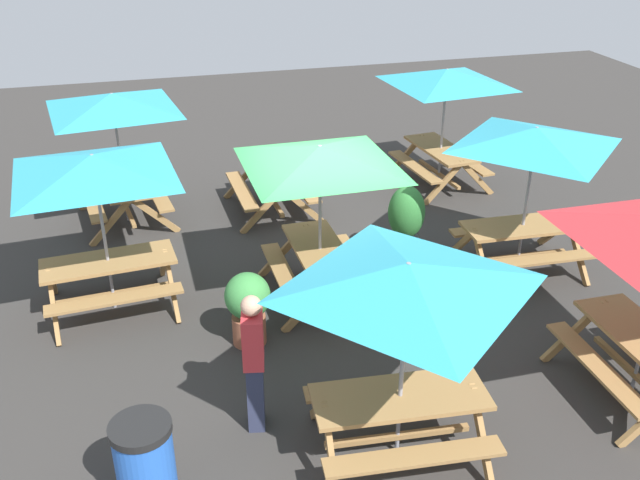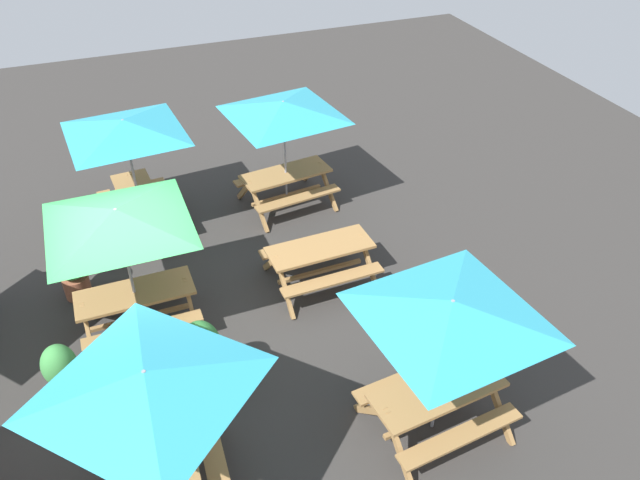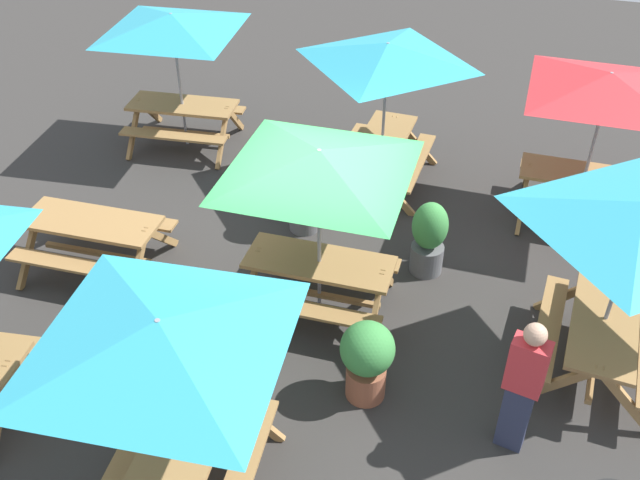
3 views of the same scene
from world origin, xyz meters
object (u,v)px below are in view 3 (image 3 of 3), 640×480
picnic_table_4 (636,228)px  potted_plant_0 (429,237)px  potted_plant_1 (367,358)px  potted_plant_2 (304,188)px  picnic_table_2 (173,33)px  person_standing (523,385)px  picnic_table_1 (319,174)px  picnic_table_7 (387,64)px  picnic_table_5 (163,348)px  picnic_table_6 (606,95)px  picnic_table_0 (93,233)px

picnic_table_4 → potted_plant_0: picnic_table_4 is taller
potted_plant_1 → potted_plant_2: 3.21m
picnic_table_2 → picnic_table_4: bearing=147.4°
potted_plant_0 → potted_plant_2: size_ratio=0.86×
picnic_table_2 → picnic_table_4: 7.55m
potted_plant_1 → person_standing: 1.63m
picnic_table_1 → picnic_table_7: (-0.05, -3.17, 0.00)m
picnic_table_4 → picnic_table_7: 4.57m
picnic_table_5 → picnic_table_6: size_ratio=1.00×
picnic_table_5 → potted_plant_2: size_ratio=2.25×
picnic_table_4 → potted_plant_0: (2.14, -1.19, -1.43)m
picnic_table_0 → picnic_table_6: (-6.17, -3.09, 1.43)m
potted_plant_1 → picnic_table_5: bearing=51.9°
potted_plant_1 → potted_plant_2: (1.61, -2.78, 0.12)m
picnic_table_0 → picnic_table_4: size_ratio=0.79×
picnic_table_2 → picnic_table_5: (-3.00, 6.26, 0.00)m
picnic_table_4 → picnic_table_1: bearing=-86.0°
picnic_table_5 → person_standing: size_ratio=1.69×
person_standing → potted_plant_2: bearing=148.2°
picnic_table_2 → picnic_table_7: bearing=171.1°
person_standing → picnic_table_4: bearing=70.2°
picnic_table_0 → picnic_table_2: size_ratio=0.66×
picnic_table_2 → potted_plant_2: bearing=141.1°
picnic_table_4 → picnic_table_5: 4.70m
picnic_table_1 → potted_plant_1: bearing=126.1°
picnic_table_1 → picnic_table_4: bearing=178.5°
picnic_table_1 → picnic_table_2: size_ratio=1.00×
picnic_table_5 → potted_plant_1: bearing=137.1°
picnic_table_0 → picnic_table_4: bearing=178.3°
picnic_table_7 → person_standing: size_ratio=1.40×
potted_plant_0 → picnic_table_2: bearing=-25.8°
picnic_table_1 → potted_plant_1: picnic_table_1 is taller
picnic_table_1 → person_standing: picnic_table_1 is taller
picnic_table_4 → potted_plant_1: size_ratio=2.31×
picnic_table_2 → potted_plant_0: 5.29m
potted_plant_0 → person_standing: size_ratio=0.64×
picnic_table_1 → potted_plant_2: size_ratio=2.26×
picnic_table_4 → picnic_table_5: same height
picnic_table_2 → person_standing: picnic_table_2 is taller
picnic_table_1 → picnic_table_5: same height
picnic_table_5 → potted_plant_1: (-1.33, -1.71, -1.42)m
picnic_table_5 → potted_plant_2: 4.68m
picnic_table_5 → potted_plant_1: 2.59m
picnic_table_0 → potted_plant_1: bearing=162.3°
potted_plant_0 → person_standing: person_standing is taller
picnic_table_0 → picnic_table_4: picnic_table_4 is taller
picnic_table_4 → potted_plant_1: 3.02m
picnic_table_1 → picnic_table_4: (-3.30, 0.05, 0.00)m
picnic_table_6 → picnic_table_7: (3.01, -0.14, 0.00)m
picnic_table_6 → picnic_table_5: bearing=59.8°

